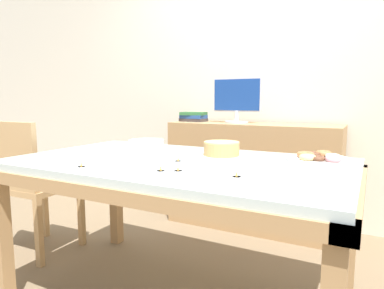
{
  "coord_description": "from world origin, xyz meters",
  "views": [
    {
      "loc": [
        0.87,
        -1.49,
        1.08
      ],
      "look_at": [
        -0.01,
        0.17,
        0.83
      ],
      "focal_mm": 32.0,
      "sensor_mm": 36.0,
      "label": 1
    }
  ],
  "objects_px": {
    "pastry_platter": "(320,158)",
    "book_stack": "(194,117)",
    "tealight_left_edge": "(161,172)",
    "cake_chocolate_round": "(221,151)",
    "tealight_centre": "(237,178)",
    "chair": "(31,181)",
    "tealight_near_front": "(178,172)",
    "computer_monitor": "(237,100)",
    "tealight_near_cakes": "(178,162)",
    "plate_stack": "(146,146)",
    "tealight_right_edge": "(81,168)"
  },
  "relations": [
    {
      "from": "pastry_platter",
      "to": "book_stack",
      "type": "bearing_deg",
      "value": 142.0
    },
    {
      "from": "tealight_left_edge",
      "to": "cake_chocolate_round",
      "type": "bearing_deg",
      "value": 83.56
    },
    {
      "from": "cake_chocolate_round",
      "to": "tealight_centre",
      "type": "bearing_deg",
      "value": -60.74
    },
    {
      "from": "chair",
      "to": "cake_chocolate_round",
      "type": "height_order",
      "value": "chair"
    },
    {
      "from": "tealight_near_front",
      "to": "computer_monitor",
      "type": "bearing_deg",
      "value": 101.89
    },
    {
      "from": "book_stack",
      "to": "chair",
      "type": "bearing_deg",
      "value": -116.72
    },
    {
      "from": "computer_monitor",
      "to": "book_stack",
      "type": "height_order",
      "value": "computer_monitor"
    },
    {
      "from": "cake_chocolate_round",
      "to": "tealight_near_cakes",
      "type": "distance_m",
      "value": 0.3
    },
    {
      "from": "computer_monitor",
      "to": "tealight_near_cakes",
      "type": "bearing_deg",
      "value": -81.08
    },
    {
      "from": "tealight_left_edge",
      "to": "tealight_near_front",
      "type": "height_order",
      "value": "same"
    },
    {
      "from": "book_stack",
      "to": "plate_stack",
      "type": "xyz_separation_m",
      "value": [
        0.25,
        -1.08,
        -0.12
      ]
    },
    {
      "from": "book_stack",
      "to": "pastry_platter",
      "type": "bearing_deg",
      "value": -38.0
    },
    {
      "from": "tealight_right_edge",
      "to": "pastry_platter",
      "type": "bearing_deg",
      "value": 39.06
    },
    {
      "from": "plate_stack",
      "to": "tealight_right_edge",
      "type": "xyz_separation_m",
      "value": [
        0.07,
        -0.59,
        -0.02
      ]
    },
    {
      "from": "chair",
      "to": "pastry_platter",
      "type": "height_order",
      "value": "chair"
    },
    {
      "from": "tealight_left_edge",
      "to": "tealight_near_cakes",
      "type": "relative_size",
      "value": 1.0
    },
    {
      "from": "tealight_left_edge",
      "to": "tealight_near_front",
      "type": "bearing_deg",
      "value": 28.49
    },
    {
      "from": "chair",
      "to": "tealight_right_edge",
      "type": "distance_m",
      "value": 1.07
    },
    {
      "from": "tealight_centre",
      "to": "computer_monitor",
      "type": "bearing_deg",
      "value": 110.6
    },
    {
      "from": "cake_chocolate_round",
      "to": "tealight_centre",
      "type": "relative_size",
      "value": 7.56
    },
    {
      "from": "pastry_platter",
      "to": "tealight_near_cakes",
      "type": "xyz_separation_m",
      "value": [
        -0.59,
        -0.41,
        -0.0
      ]
    },
    {
      "from": "cake_chocolate_round",
      "to": "pastry_platter",
      "type": "bearing_deg",
      "value": 15.21
    },
    {
      "from": "computer_monitor",
      "to": "tealight_left_edge",
      "type": "distance_m",
      "value": 1.63
    },
    {
      "from": "pastry_platter",
      "to": "plate_stack",
      "type": "bearing_deg",
      "value": -171.98
    },
    {
      "from": "tealight_left_edge",
      "to": "tealight_right_edge",
      "type": "height_order",
      "value": "same"
    },
    {
      "from": "tealight_near_cakes",
      "to": "tealight_left_edge",
      "type": "bearing_deg",
      "value": -77.54
    },
    {
      "from": "computer_monitor",
      "to": "tealight_near_front",
      "type": "height_order",
      "value": "computer_monitor"
    },
    {
      "from": "chair",
      "to": "book_stack",
      "type": "height_order",
      "value": "book_stack"
    },
    {
      "from": "cake_chocolate_round",
      "to": "tealight_near_front",
      "type": "bearing_deg",
      "value": -89.29
    },
    {
      "from": "tealight_near_front",
      "to": "tealight_near_cakes",
      "type": "height_order",
      "value": "same"
    },
    {
      "from": "cake_chocolate_round",
      "to": "chair",
      "type": "bearing_deg",
      "value": -173.52
    },
    {
      "from": "pastry_platter",
      "to": "tealight_centre",
      "type": "xyz_separation_m",
      "value": [
        -0.22,
        -0.59,
        -0.0
      ]
    },
    {
      "from": "pastry_platter",
      "to": "tealight_centre",
      "type": "height_order",
      "value": "pastry_platter"
    },
    {
      "from": "tealight_left_edge",
      "to": "tealight_right_edge",
      "type": "relative_size",
      "value": 1.0
    },
    {
      "from": "tealight_near_front",
      "to": "tealight_centre",
      "type": "bearing_deg",
      "value": 2.29
    },
    {
      "from": "chair",
      "to": "cake_chocolate_round",
      "type": "relative_size",
      "value": 3.11
    },
    {
      "from": "chair",
      "to": "pastry_platter",
      "type": "relative_size",
      "value": 2.82
    },
    {
      "from": "plate_stack",
      "to": "tealight_left_edge",
      "type": "height_order",
      "value": "plate_stack"
    },
    {
      "from": "tealight_left_edge",
      "to": "tealight_near_cakes",
      "type": "xyz_separation_m",
      "value": [
        -0.05,
        0.23,
        0.0
      ]
    },
    {
      "from": "pastry_platter",
      "to": "tealight_near_front",
      "type": "height_order",
      "value": "pastry_platter"
    },
    {
      "from": "plate_stack",
      "to": "pastry_platter",
      "type": "bearing_deg",
      "value": 8.02
    },
    {
      "from": "pastry_platter",
      "to": "tealight_near_cakes",
      "type": "relative_size",
      "value": 8.34
    },
    {
      "from": "computer_monitor",
      "to": "tealight_centre",
      "type": "height_order",
      "value": "computer_monitor"
    },
    {
      "from": "plate_stack",
      "to": "tealight_near_cakes",
      "type": "height_order",
      "value": "plate_stack"
    },
    {
      "from": "plate_stack",
      "to": "tealight_near_cakes",
      "type": "relative_size",
      "value": 5.25
    },
    {
      "from": "pastry_platter",
      "to": "chair",
      "type": "bearing_deg",
      "value": -171.18
    },
    {
      "from": "chair",
      "to": "tealight_near_front",
      "type": "bearing_deg",
      "value": -13.13
    },
    {
      "from": "tealight_near_front",
      "to": "chair",
      "type": "bearing_deg",
      "value": 166.87
    },
    {
      "from": "chair",
      "to": "tealight_centre",
      "type": "xyz_separation_m",
      "value": [
        1.61,
        -0.31,
        0.26
      ]
    },
    {
      "from": "cake_chocolate_round",
      "to": "pastry_platter",
      "type": "distance_m",
      "value": 0.5
    }
  ]
}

